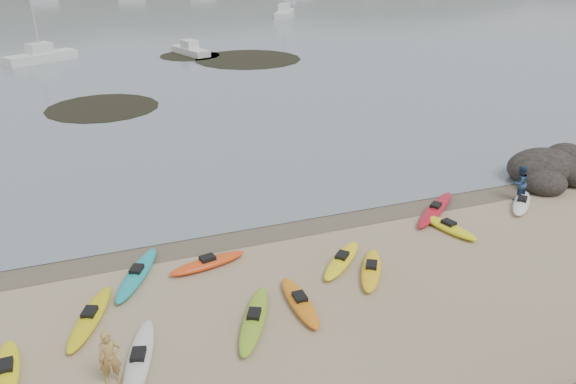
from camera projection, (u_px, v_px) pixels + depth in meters
name	position (u px, v px, depth m)	size (l,w,h in m)	color
ground	(288.00, 223.00, 24.59)	(600.00, 600.00, 0.00)	tan
wet_sand	(290.00, 226.00, 24.33)	(60.00, 60.00, 0.00)	brown
kayaks	(289.00, 273.00, 20.53)	(23.31, 9.13, 0.34)	orange
person_west	(110.00, 358.00, 15.34)	(0.62, 0.41, 1.69)	#B68D48
person_east	(520.00, 183.00, 26.51)	(0.84, 0.65, 1.73)	navy
rock_cluster	(554.00, 174.00, 29.15)	(5.45, 4.04, 1.93)	black
kelp_mats	(204.00, 69.00, 54.67)	(25.46, 26.16, 0.04)	black
moored_boats	(132.00, 15.00, 91.58)	(80.28, 72.76, 1.24)	silver
far_hills	(205.00, 23.00, 209.73)	(550.00, 135.00, 80.00)	#384235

